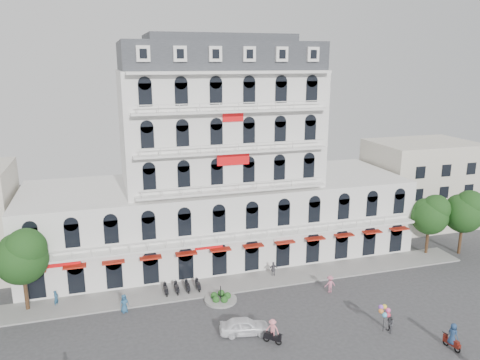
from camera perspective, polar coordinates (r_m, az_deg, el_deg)
The scene contains 17 objects.
ground at distance 43.53m, azimuth 3.71°, elevation -17.60°, with size 120.00×120.00×0.00m, color #38383A.
sidewalk at distance 50.93m, azimuth 0.12°, elevation -12.41°, with size 53.00×4.00×0.16m, color gray.
main_building at distance 55.70m, azimuth -2.54°, elevation 0.79°, with size 45.00×15.00×25.80m.
flank_building_east at distance 71.58m, azimuth 21.04°, elevation -0.37°, with size 14.00×10.00×12.00m, color beige.
traffic_island at distance 47.58m, azimuth -2.37°, elevation -14.23°, with size 3.20×3.20×1.60m.
parked_scooter_row at distance 49.54m, azimuth -7.06°, elevation -13.44°, with size 4.40×1.80×1.10m, color black, non-canonical shape.
tree_west_inner at distance 47.95m, azimuth -25.06°, elevation -8.26°, with size 4.76×4.76×8.25m.
tree_east_inner at distance 60.67m, azimuth 22.20°, elevation -3.80°, with size 4.40×4.37×7.57m.
tree_east_outer at distance 62.40m, azimuth 25.67°, elevation -3.36°, with size 4.65×4.65×8.05m.
parked_car at distance 42.39m, azimuth 0.53°, elevation -17.37°, with size 1.73×4.29×1.46m, color white.
rider_east at distance 43.87m, azimuth 24.50°, elevation -16.92°, with size 0.76×1.69×2.32m.
rider_center at distance 41.00m, azimuth 3.98°, elevation -17.85°, with size 1.33×1.28×2.24m.
pedestrian_left at distance 46.67m, azimuth -13.93°, elevation -14.40°, with size 0.87×0.57×1.79m, color #29557B.
pedestrian_mid at distance 52.13m, azimuth 4.09°, elevation -10.81°, with size 1.02×0.43×1.75m, color #57555D.
pedestrian_right at distance 49.67m, azimuth 10.92°, elevation -12.35°, with size 1.17×0.67×1.82m, color #C56881.
pedestrian_far at distance 49.61m, azimuth -21.50°, elevation -13.31°, with size 0.59×0.39×1.62m, color navy.
balloon_vendor at distance 44.19m, azimuth 17.57°, elevation -15.87°, with size 1.33×1.27×2.45m.
Camera 1 is at (-13.12, -34.53, 23.03)m, focal length 35.00 mm.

